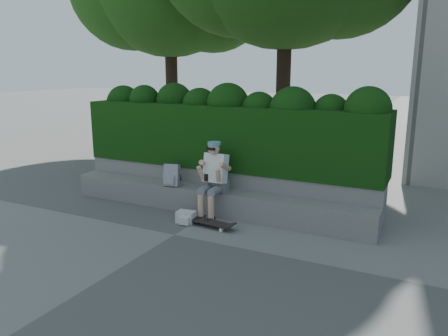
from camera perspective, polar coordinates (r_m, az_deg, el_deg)
The scene contains 8 objects.
ground at distance 7.21m, azimuth -6.50°, elevation -8.67°, with size 80.00×80.00×0.00m, color slate.
bench_ledge at distance 8.14m, azimuth -1.73°, elevation -4.34°, with size 6.00×0.45×0.45m, color gray.
planter_wall at distance 8.50m, azimuth -0.22°, elevation -2.53°, with size 6.00×0.50×0.75m, color gray.
hedge at distance 8.50m, azimuth 0.46°, elevation 4.19°, with size 6.00×1.00×1.20m, color black.
person at distance 7.77m, azimuth -1.31°, elevation -1.15°, with size 0.40×0.76×1.38m.
skateboard at distance 7.49m, azimuth -2.05°, elevation -7.09°, with size 0.91×0.30×0.09m.
backpack_plaid at distance 8.34m, azimuth -6.85°, elevation -0.92°, with size 0.29×0.15×0.42m, color #AFAFB4.
backpack_ground at distance 7.70m, azimuth -4.99°, elevation -6.38°, with size 0.31×0.22×0.20m, color silver.
Camera 1 is at (3.70, -5.59, 2.65)m, focal length 35.00 mm.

